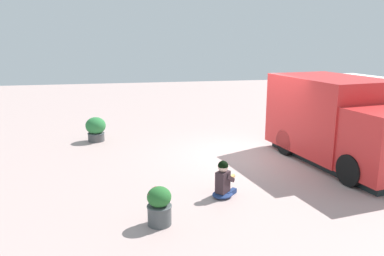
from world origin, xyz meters
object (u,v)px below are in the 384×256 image
(food_truck, at_px, (340,123))
(person_customer, at_px, (224,182))
(planter_flowering_far, at_px, (96,129))
(planter_flowering_near, at_px, (159,206))

(food_truck, height_order, person_customer, food_truck)
(food_truck, bearing_deg, planter_flowering_far, -28.25)
(food_truck, relative_size, person_customer, 5.84)
(planter_flowering_far, bearing_deg, person_customer, 118.92)
(person_customer, bearing_deg, planter_flowering_far, -61.08)
(planter_flowering_near, distance_m, planter_flowering_far, 6.71)
(person_customer, xyz_separation_m, planter_flowering_near, (1.58, 1.07, 0.04))
(person_customer, distance_m, planter_flowering_near, 1.91)
(planter_flowering_near, relative_size, planter_flowering_far, 0.91)
(person_customer, height_order, planter_flowering_near, person_customer)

